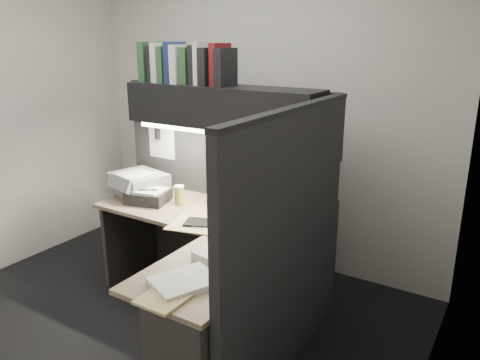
# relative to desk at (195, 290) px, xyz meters

# --- Properties ---
(floor) EXTENTS (3.50, 3.50, 0.00)m
(floor) POSITION_rel_desk_xyz_m (-0.43, 0.00, -0.44)
(floor) COLOR black
(floor) RESTS_ON ground
(wall_back) EXTENTS (3.50, 0.04, 2.70)m
(wall_back) POSITION_rel_desk_xyz_m (-0.43, 1.50, 0.91)
(wall_back) COLOR silver
(wall_back) RESTS_ON floor
(wall_right) EXTENTS (0.04, 3.00, 2.70)m
(wall_right) POSITION_rel_desk_xyz_m (1.32, 0.00, 0.91)
(wall_right) COLOR silver
(wall_right) RESTS_ON floor
(partition_back) EXTENTS (1.90, 0.06, 1.60)m
(partition_back) POSITION_rel_desk_xyz_m (-0.40, 0.93, 0.36)
(partition_back) COLOR black
(partition_back) RESTS_ON floor
(partition_right) EXTENTS (0.06, 1.50, 1.60)m
(partition_right) POSITION_rel_desk_xyz_m (0.55, 0.18, 0.36)
(partition_right) COLOR black
(partition_right) RESTS_ON floor
(desk) EXTENTS (1.70, 1.53, 0.73)m
(desk) POSITION_rel_desk_xyz_m (0.00, 0.00, 0.00)
(desk) COLOR #8A7057
(desk) RESTS_ON floor
(overhead_shelf) EXTENTS (1.55, 0.34, 0.30)m
(overhead_shelf) POSITION_rel_desk_xyz_m (-0.30, 0.75, 1.06)
(overhead_shelf) COLOR black
(overhead_shelf) RESTS_ON partition_back
(task_light_tube) EXTENTS (1.32, 0.04, 0.04)m
(task_light_tube) POSITION_rel_desk_xyz_m (-0.30, 0.61, 0.89)
(task_light_tube) COLOR white
(task_light_tube) RESTS_ON overhead_shelf
(monitor) EXTENTS (0.48, 0.33, 0.54)m
(monitor) POSITION_rel_desk_xyz_m (-0.10, 0.75, 0.50)
(monitor) COLOR black
(monitor) RESTS_ON desk
(keyboard) EXTENTS (0.49, 0.31, 0.02)m
(keyboard) POSITION_rel_desk_xyz_m (-0.08, 0.38, 0.30)
(keyboard) COLOR black
(keyboard) RESTS_ON desk
(mousepad) EXTENTS (0.25, 0.23, 0.00)m
(mousepad) POSITION_rel_desk_xyz_m (0.30, 0.52, 0.29)
(mousepad) COLOR #1B4998
(mousepad) RESTS_ON desk
(mouse) EXTENTS (0.08, 0.11, 0.04)m
(mouse) POSITION_rel_desk_xyz_m (0.32, 0.53, 0.31)
(mouse) COLOR black
(mouse) RESTS_ON mousepad
(telephone) EXTENTS (0.29, 0.30, 0.10)m
(telephone) POSITION_rel_desk_xyz_m (0.22, 0.65, 0.33)
(telephone) COLOR beige
(telephone) RESTS_ON desk
(coffee_cup) EXTENTS (0.09, 0.09, 0.14)m
(coffee_cup) POSITION_rel_desk_xyz_m (-0.59, 0.59, 0.36)
(coffee_cup) COLOR #ACC04D
(coffee_cup) RESTS_ON desk
(printer) EXTENTS (0.50, 0.45, 0.17)m
(printer) POSITION_rel_desk_xyz_m (-1.06, 0.62, 0.37)
(printer) COLOR gray
(printer) RESTS_ON desk
(notebook_stack) EXTENTS (0.37, 0.33, 0.09)m
(notebook_stack) POSITION_rel_desk_xyz_m (-0.84, 0.50, 0.33)
(notebook_stack) COLOR black
(notebook_stack) RESTS_ON desk
(open_folder) EXTENTS (0.51, 0.40, 0.01)m
(open_folder) POSITION_rel_desk_xyz_m (-0.18, 0.32, 0.29)
(open_folder) COLOR tan
(open_folder) RESTS_ON desk
(paper_stack_a) EXTENTS (0.29, 0.26, 0.05)m
(paper_stack_a) POSITION_rel_desk_xyz_m (0.22, -0.04, 0.31)
(paper_stack_a) COLOR white
(paper_stack_a) RESTS_ON desk
(paper_stack_b) EXTENTS (0.38, 0.41, 0.03)m
(paper_stack_b) POSITION_rel_desk_xyz_m (0.23, -0.38, 0.30)
(paper_stack_b) COLOR white
(paper_stack_b) RESTS_ON desk
(manila_stack) EXTENTS (0.22, 0.28, 0.02)m
(manila_stack) POSITION_rel_desk_xyz_m (0.23, -0.53, 0.29)
(manila_stack) COLOR tan
(manila_stack) RESTS_ON desk
(binder_row) EXTENTS (0.80, 0.25, 0.31)m
(binder_row) POSITION_rel_desk_xyz_m (-0.61, 0.75, 1.35)
(binder_row) COLOR #29522C
(binder_row) RESTS_ON overhead_shelf
(pinned_papers) EXTENTS (1.76, 1.31, 0.51)m
(pinned_papers) POSITION_rel_desk_xyz_m (-0.00, 0.56, 0.61)
(pinned_papers) COLOR white
(pinned_papers) RESTS_ON partition_back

